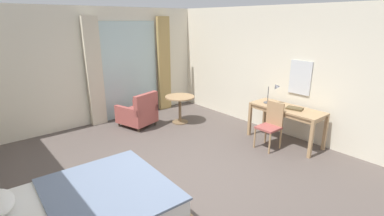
% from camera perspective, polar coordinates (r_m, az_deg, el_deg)
% --- Properties ---
extents(ground, '(6.56, 7.52, 0.10)m').
position_cam_1_polar(ground, '(4.92, -2.04, -14.12)').
color(ground, '#564C47').
extents(wall_back, '(6.16, 0.12, 2.83)m').
position_cam_1_polar(wall_back, '(7.36, -19.45, 7.79)').
color(wall_back, silver).
rests_on(wall_back, ground).
extents(wall_right, '(0.12, 7.12, 2.83)m').
position_cam_1_polar(wall_right, '(6.59, 19.04, 6.80)').
color(wall_right, silver).
rests_on(wall_right, ground).
extents(balcony_glass_door, '(1.58, 0.02, 2.49)m').
position_cam_1_polar(balcony_glass_door, '(7.71, -12.32, 7.50)').
color(balcony_glass_door, silver).
rests_on(balcony_glass_door, ground).
extents(curtain_panel_left, '(0.38, 0.10, 2.61)m').
position_cam_1_polar(curtain_panel_left, '(7.20, -19.08, 6.75)').
color(curtain_panel_left, beige).
rests_on(curtain_panel_left, ground).
extents(curtain_panel_right, '(0.38, 0.10, 2.61)m').
position_cam_1_polar(curtain_panel_right, '(8.14, -5.68, 8.75)').
color(curtain_panel_right, tan).
rests_on(curtain_panel_right, ground).
extents(writing_desk, '(0.62, 1.52, 0.78)m').
position_cam_1_polar(writing_desk, '(6.21, 18.56, -0.70)').
color(writing_desk, tan).
rests_on(writing_desk, ground).
extents(desk_chair, '(0.41, 0.40, 0.95)m').
position_cam_1_polar(desk_chair, '(5.93, 15.70, -2.96)').
color(desk_chair, '#9E4C47').
rests_on(desk_chair, ground).
extents(desk_lamp, '(0.25, 0.28, 0.47)m').
position_cam_1_polar(desk_lamp, '(6.33, 16.15, 3.40)').
color(desk_lamp, '#4C4C51').
rests_on(desk_lamp, writing_desk).
extents(closed_book, '(0.27, 0.35, 0.04)m').
position_cam_1_polar(closed_book, '(6.11, 20.00, -0.09)').
color(closed_book, brown).
rests_on(closed_book, writing_desk).
extents(armchair_by_window, '(0.89, 0.95, 0.87)m').
position_cam_1_polar(armchair_by_window, '(7.02, -10.75, -1.02)').
color(armchair_by_window, '#9E4C47').
rests_on(armchair_by_window, ground).
extents(round_cafe_table, '(0.73, 0.73, 0.69)m').
position_cam_1_polar(round_cafe_table, '(7.10, -2.47, 1.02)').
color(round_cafe_table, tan).
rests_on(round_cafe_table, ground).
extents(wall_mirror, '(0.02, 0.48, 0.71)m').
position_cam_1_polar(wall_mirror, '(6.38, 21.02, 5.74)').
color(wall_mirror, silver).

